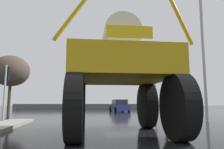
{
  "coord_description": "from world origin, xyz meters",
  "views": [
    {
      "loc": [
        -0.28,
        -1.53,
        1.13
      ],
      "look_at": [
        1.07,
        8.45,
        2.48
      ],
      "focal_mm": 33.64,
      "sensor_mm": 36.0,
      "label": 1
    }
  ],
  "objects_px": {
    "oversize_sprayer": "(119,76)",
    "traffic_signal_near_right": "(154,76)",
    "traffic_signal_near_left": "(6,80)",
    "streetlight_near_right": "(205,44)",
    "sedan_ahead": "(119,106)",
    "bare_tree_right": "(165,65)",
    "bare_tree_left": "(11,71)"
  },
  "relations": [
    {
      "from": "bare_tree_right",
      "to": "traffic_signal_near_right",
      "type": "bearing_deg",
      "value": -116.37
    },
    {
      "from": "bare_tree_left",
      "to": "sedan_ahead",
      "type": "bearing_deg",
      "value": 17.99
    },
    {
      "from": "traffic_signal_near_left",
      "to": "traffic_signal_near_right",
      "type": "relative_size",
      "value": 0.86
    },
    {
      "from": "sedan_ahead",
      "to": "traffic_signal_near_left",
      "type": "height_order",
      "value": "traffic_signal_near_left"
    },
    {
      "from": "oversize_sprayer",
      "to": "streetlight_near_right",
      "type": "distance_m",
      "value": 7.87
    },
    {
      "from": "traffic_signal_near_right",
      "to": "bare_tree_right",
      "type": "height_order",
      "value": "bare_tree_right"
    },
    {
      "from": "oversize_sprayer",
      "to": "bare_tree_right",
      "type": "height_order",
      "value": "bare_tree_right"
    },
    {
      "from": "bare_tree_left",
      "to": "streetlight_near_right",
      "type": "bearing_deg",
      "value": -36.15
    },
    {
      "from": "oversize_sprayer",
      "to": "bare_tree_right",
      "type": "relative_size",
      "value": 0.85
    },
    {
      "from": "sedan_ahead",
      "to": "bare_tree_left",
      "type": "relative_size",
      "value": 0.71
    },
    {
      "from": "oversize_sprayer",
      "to": "traffic_signal_near_right",
      "type": "bearing_deg",
      "value": -29.46
    },
    {
      "from": "oversize_sprayer",
      "to": "streetlight_near_right",
      "type": "xyz_separation_m",
      "value": [
        6.19,
        4.09,
        2.65
      ]
    },
    {
      "from": "traffic_signal_near_left",
      "to": "bare_tree_right",
      "type": "height_order",
      "value": "bare_tree_right"
    },
    {
      "from": "sedan_ahead",
      "to": "bare_tree_right",
      "type": "relative_size",
      "value": 0.66
    },
    {
      "from": "traffic_signal_near_left",
      "to": "traffic_signal_near_right",
      "type": "height_order",
      "value": "traffic_signal_near_right"
    },
    {
      "from": "sedan_ahead",
      "to": "bare_tree_left",
      "type": "height_order",
      "value": "bare_tree_left"
    },
    {
      "from": "traffic_signal_near_left",
      "to": "bare_tree_left",
      "type": "distance_m",
      "value": 10.22
    },
    {
      "from": "traffic_signal_near_right",
      "to": "bare_tree_right",
      "type": "relative_size",
      "value": 0.6
    },
    {
      "from": "oversize_sprayer",
      "to": "bare_tree_right",
      "type": "bearing_deg",
      "value": -26.83
    },
    {
      "from": "traffic_signal_near_left",
      "to": "streetlight_near_right",
      "type": "bearing_deg",
      "value": -6.7
    },
    {
      "from": "sedan_ahead",
      "to": "bare_tree_left",
      "type": "bearing_deg",
      "value": 102.28
    },
    {
      "from": "bare_tree_left",
      "to": "bare_tree_right",
      "type": "relative_size",
      "value": 0.93
    },
    {
      "from": "oversize_sprayer",
      "to": "traffic_signal_near_right",
      "type": "relative_size",
      "value": 1.41
    },
    {
      "from": "oversize_sprayer",
      "to": "bare_tree_left",
      "type": "height_order",
      "value": "bare_tree_left"
    },
    {
      "from": "sedan_ahead",
      "to": "bare_tree_right",
      "type": "bearing_deg",
      "value": -145.26
    },
    {
      "from": "oversize_sprayer",
      "to": "traffic_signal_near_right",
      "type": "xyz_separation_m",
      "value": [
        3.28,
        5.51,
        0.72
      ]
    },
    {
      "from": "traffic_signal_near_right",
      "to": "bare_tree_right",
      "type": "distance_m",
      "value": 9.83
    },
    {
      "from": "oversize_sprayer",
      "to": "streetlight_near_right",
      "type": "height_order",
      "value": "streetlight_near_right"
    },
    {
      "from": "sedan_ahead",
      "to": "streetlight_near_right",
      "type": "distance_m",
      "value": 15.77
    },
    {
      "from": "traffic_signal_near_left",
      "to": "traffic_signal_near_right",
      "type": "bearing_deg",
      "value": -0.05
    },
    {
      "from": "traffic_signal_near_left",
      "to": "traffic_signal_near_right",
      "type": "xyz_separation_m",
      "value": [
        9.22,
        -0.01,
        0.4
      ]
    },
    {
      "from": "traffic_signal_near_right",
      "to": "bare_tree_left",
      "type": "distance_m",
      "value": 15.58
    }
  ]
}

